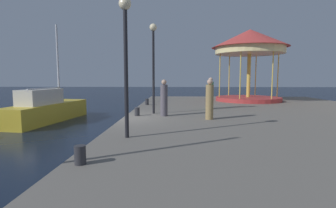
% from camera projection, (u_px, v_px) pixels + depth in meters
% --- Properties ---
extents(ground_plane, '(120.00, 120.00, 0.00)m').
position_uv_depth(ground_plane, '(124.00, 134.00, 11.90)').
color(ground_plane, black).
extents(quay_dock, '(14.65, 26.40, 0.80)m').
position_uv_depth(quay_dock, '(285.00, 127.00, 11.62)').
color(quay_dock, slate).
rests_on(quay_dock, ground).
extents(sailboat_yellow, '(2.57, 6.42, 5.88)m').
position_uv_depth(sailboat_yellow, '(46.00, 109.00, 15.23)').
color(sailboat_yellow, gold).
rests_on(sailboat_yellow, ground).
extents(carousel, '(5.76, 5.76, 5.46)m').
position_uv_depth(carousel, '(250.00, 48.00, 19.73)').
color(carousel, '#B23333').
rests_on(carousel, quay_dock).
extents(lamp_post_near_edge, '(0.36, 0.36, 4.12)m').
position_uv_depth(lamp_post_near_edge, '(126.00, 43.00, 7.56)').
color(lamp_post_near_edge, black).
rests_on(lamp_post_near_edge, quay_dock).
extents(lamp_post_mid_promenade, '(0.36, 0.36, 4.45)m').
position_uv_depth(lamp_post_mid_promenade, '(153.00, 53.00, 12.78)').
color(lamp_post_mid_promenade, black).
rests_on(lamp_post_mid_promenade, quay_dock).
extents(bollard_center, '(0.24, 0.24, 0.40)m').
position_uv_depth(bollard_center, '(80.00, 155.00, 5.41)').
color(bollard_center, '#2D2D33').
rests_on(bollard_center, quay_dock).
extents(bollard_south, '(0.24, 0.24, 0.40)m').
position_uv_depth(bollard_south, '(147.00, 102.00, 17.16)').
color(bollard_south, '#2D2D33').
rests_on(bollard_south, quay_dock).
extents(bollard_north, '(0.24, 0.24, 0.40)m').
position_uv_depth(bollard_north, '(137.00, 112.00, 12.28)').
color(bollard_north, '#2D2D33').
rests_on(bollard_north, quay_dock).
extents(person_far_corner, '(0.34, 0.34, 1.82)m').
position_uv_depth(person_far_corner, '(210.00, 94.00, 15.01)').
color(person_far_corner, '#387247').
rests_on(person_far_corner, quay_dock).
extents(person_by_the_water, '(0.34, 0.34, 1.72)m').
position_uv_depth(person_by_the_water, '(164.00, 99.00, 12.17)').
color(person_by_the_water, '#514C56').
rests_on(person_by_the_water, quay_dock).
extents(person_mid_promenade, '(0.34, 0.34, 1.75)m').
position_uv_depth(person_mid_promenade, '(210.00, 101.00, 11.18)').
color(person_mid_promenade, '#937A4C').
rests_on(person_mid_promenade, quay_dock).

